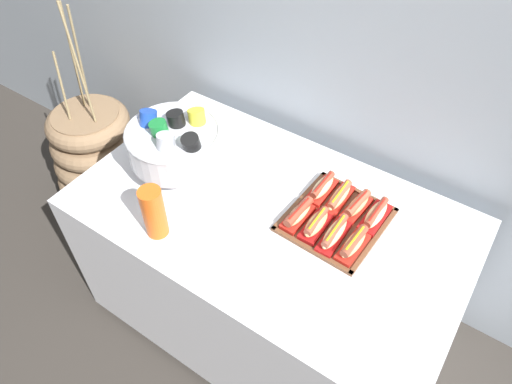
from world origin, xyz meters
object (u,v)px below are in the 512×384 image
object	(u,v)px
hot_dog_2	(334,234)
hot_dog_4	(322,188)
buffet_table	(268,267)
cup_stack	(154,212)
hot_dog_6	(357,205)
hot_dog_7	(376,215)
serving_tray	(336,220)
hot_dog_1	(316,224)
hot_dog_0	(298,214)
hot_dog_5	(339,197)
punch_bowl	(175,142)
floor_vase	(100,159)
hot_dog_3	(354,244)

from	to	relation	value
hot_dog_2	hot_dog_4	size ratio (longest dim) A/B	1.11
buffet_table	cup_stack	bearing A→B (deg)	-132.17
hot_dog_2	hot_dog_6	bearing A→B (deg)	87.14
hot_dog_7	cup_stack	world-z (taller)	cup_stack
hot_dog_2	serving_tray	bearing A→B (deg)	111.58
hot_dog_1	hot_dog_0	bearing A→B (deg)	177.14
hot_dog_5	hot_dog_7	size ratio (longest dim) A/B	1.05
buffet_table	hot_dog_6	distance (m)	0.52
hot_dog_4	punch_bowl	bearing A→B (deg)	-158.95
hot_dog_0	hot_dog_4	world-z (taller)	same
punch_bowl	hot_dog_0	bearing A→B (deg)	4.57
buffet_table	floor_vase	size ratio (longest dim) A/B	1.21
hot_dog_1	hot_dog_4	distance (m)	0.18
hot_dog_3	hot_dog_4	distance (m)	0.28
hot_dog_4	punch_bowl	world-z (taller)	punch_bowl
hot_dog_3	punch_bowl	distance (m)	0.76
serving_tray	hot_dog_2	bearing A→B (deg)	-68.42
hot_dog_5	hot_dog_7	xyz separation A→B (m)	(0.15, -0.01, 0.00)
hot_dog_7	cup_stack	xyz separation A→B (m)	(-0.62, -0.48, 0.07)
serving_tray	hot_dog_6	size ratio (longest dim) A/B	2.38
buffet_table	hot_dog_6	xyz separation A→B (m)	(0.27, 0.17, 0.41)
hot_dog_0	hot_dog_3	distance (m)	0.23
hot_dog_2	hot_dog_7	size ratio (longest dim) A/B	1.04
hot_dog_4	hot_dog_5	bearing A→B (deg)	-2.86
floor_vase	hot_dog_2	bearing A→B (deg)	-5.34
serving_tray	hot_dog_2	size ratio (longest dim) A/B	2.14
floor_vase	hot_dog_0	distance (m)	1.45
hot_dog_0	hot_dog_3	bearing A→B (deg)	-2.86
hot_dog_1	hot_dog_2	size ratio (longest dim) A/B	0.88
hot_dog_0	punch_bowl	size ratio (longest dim) A/B	0.43
hot_dog_7	buffet_table	bearing A→B (deg)	-153.68
buffet_table	serving_tray	distance (m)	0.45
serving_tray	hot_dog_6	bearing A→B (deg)	62.69
floor_vase	serving_tray	bearing A→B (deg)	-2.18
serving_tray	hot_dog_0	xyz separation A→B (m)	(-0.12, -0.08, 0.03)
hot_dog_4	hot_dog_1	bearing A→B (deg)	-68.42
hot_dog_7	serving_tray	bearing A→B (deg)	-146.61
floor_vase	hot_dog_0	world-z (taller)	floor_vase
hot_dog_3	hot_dog_6	distance (m)	0.18
hot_dog_2	hot_dog_3	distance (m)	0.08
hot_dog_6	hot_dog_7	xyz separation A→B (m)	(0.07, -0.00, -0.00)
hot_dog_4	hot_dog_5	world-z (taller)	hot_dog_4
hot_dog_7	hot_dog_5	bearing A→B (deg)	177.14
buffet_table	hot_dog_7	xyz separation A→B (m)	(0.34, 0.17, 0.41)
hot_dog_3	hot_dog_6	bearing A→B (deg)	111.58
floor_vase	hot_dog_5	world-z (taller)	floor_vase
hot_dog_5	cup_stack	xyz separation A→B (m)	(-0.47, -0.48, 0.07)
hot_dog_2	hot_dog_0	bearing A→B (deg)	177.14
hot_dog_2	hot_dog_3	size ratio (longest dim) A/B	1.09
buffet_table	hot_dog_3	world-z (taller)	hot_dog_3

